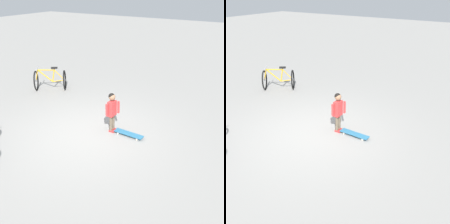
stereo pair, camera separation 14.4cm
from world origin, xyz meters
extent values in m
plane|color=gray|center=(0.00, 0.00, 0.00)|extent=(50.00, 50.00, 0.00)
cylinder|color=brown|center=(-0.51, -0.55, 0.24)|extent=(0.08, 0.08, 0.42)
cube|color=#B73333|center=(-0.54, -0.55, 0.03)|extent=(0.15, 0.08, 0.05)
cylinder|color=brown|center=(-0.51, -0.44, 0.24)|extent=(0.08, 0.08, 0.42)
cube|color=#B73333|center=(-0.54, -0.44, 0.03)|extent=(0.15, 0.08, 0.05)
cube|color=#D13838|center=(-0.51, -0.50, 0.65)|extent=(0.14, 0.24, 0.40)
cylinder|color=#D13838|center=(-0.61, -0.65, 0.65)|extent=(0.06, 0.06, 0.32)
cylinder|color=#D13838|center=(-0.45, -0.34, 0.65)|extent=(0.06, 0.06, 0.32)
sphere|color=#9E7051|center=(-0.51, -0.50, 0.96)|extent=(0.17, 0.17, 0.17)
sphere|color=black|center=(-0.50, -0.50, 0.98)|extent=(0.16, 0.16, 0.16)
cube|color=teal|center=(-1.01, -0.50, 0.07)|extent=(0.79, 0.21, 0.02)
cube|color=#B7B7BC|center=(-1.29, -0.49, 0.05)|extent=(0.03, 0.11, 0.02)
cube|color=#B7B7BC|center=(-0.74, -0.50, 0.05)|extent=(0.03, 0.11, 0.02)
cylinder|color=beige|center=(-1.29, -0.57, 0.03)|extent=(0.06, 0.03, 0.06)
cylinder|color=beige|center=(-1.29, -0.42, 0.03)|extent=(0.06, 0.03, 0.06)
cylinder|color=beige|center=(-0.74, -0.58, 0.03)|extent=(0.06, 0.03, 0.06)
cylinder|color=beige|center=(-0.74, -0.43, 0.03)|extent=(0.06, 0.03, 0.06)
torus|color=black|center=(3.39, -1.60, 0.36)|extent=(0.46, 0.60, 0.71)
torus|color=black|center=(2.57, -2.20, 0.36)|extent=(0.46, 0.60, 0.71)
cylinder|color=#B7B7BC|center=(3.39, -1.60, 0.36)|extent=(0.08, 0.08, 0.06)
cylinder|color=#B7B7BC|center=(2.57, -2.20, 0.36)|extent=(0.08, 0.08, 0.06)
cylinder|color=gold|center=(3.11, -1.80, 0.53)|extent=(0.44, 0.34, 0.48)
cylinder|color=gold|center=(3.07, -1.83, 0.75)|extent=(0.50, 0.38, 0.06)
cylinder|color=gold|center=(2.87, -1.98, 0.54)|extent=(0.14, 0.11, 0.48)
cylinder|color=gold|center=(2.74, -2.08, 0.33)|extent=(0.37, 0.28, 0.08)
cylinder|color=gold|center=(2.70, -2.10, 0.55)|extent=(0.30, 0.23, 0.40)
cylinder|color=gold|center=(3.35, -1.63, 0.56)|extent=(0.12, 0.10, 0.41)
cube|color=black|center=(2.83, -2.01, 0.82)|extent=(0.24, 0.21, 0.05)
cylinder|color=#B7B7BC|center=(3.31, -1.66, 0.84)|extent=(0.29, 0.39, 0.02)
camera|label=1|loc=(-3.69, 4.65, 3.49)|focal=42.26mm
camera|label=2|loc=(-3.81, 4.57, 3.49)|focal=42.26mm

